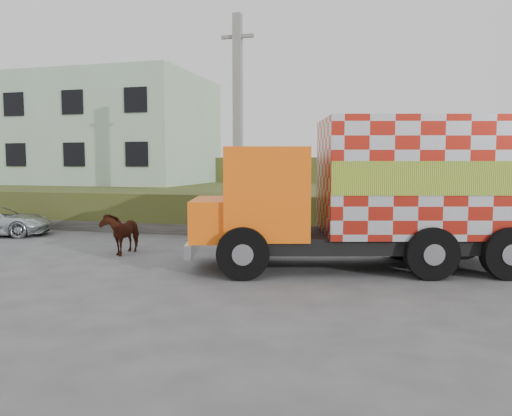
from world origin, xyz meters
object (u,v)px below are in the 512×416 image
(utility_pole, at_px, (238,124))
(cow, at_px, (122,233))
(pedestrian, at_px, (277,173))
(cargo_truck, at_px, (379,192))

(utility_pole, height_order, cow, utility_pole)
(utility_pole, bearing_deg, pedestrian, 73.81)
(utility_pole, xyz_separation_m, cargo_truck, (5.17, -4.62, -2.13))
(cargo_truck, distance_m, pedestrian, 8.66)
(utility_pole, bearing_deg, cargo_truck, -41.76)
(cargo_truck, bearing_deg, cow, 163.68)
(utility_pole, height_order, cargo_truck, utility_pole)
(pedestrian, bearing_deg, cargo_truck, 125.62)
(cargo_truck, relative_size, cow, 6.03)
(utility_pole, relative_size, cow, 5.45)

